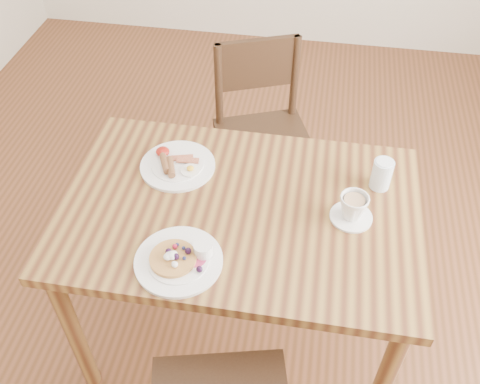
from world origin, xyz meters
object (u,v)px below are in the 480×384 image
(chair_far, at_px, (262,129))
(teacup_saucer, at_px, (353,208))
(breakfast_plate, at_px, (176,165))
(dining_table, at_px, (240,226))
(pancake_plate, at_px, (180,259))
(water_glass, at_px, (382,174))

(chair_far, distance_m, teacup_saucer, 0.89)
(teacup_saucer, bearing_deg, breakfast_plate, 167.03)
(dining_table, relative_size, teacup_saucer, 8.57)
(pancake_plate, xyz_separation_m, breakfast_plate, (-0.12, 0.41, -0.00))
(dining_table, height_order, pancake_plate, pancake_plate)
(chair_far, bearing_deg, breakfast_plate, 46.62)
(dining_table, height_order, breakfast_plate, breakfast_plate)
(pancake_plate, height_order, water_glass, water_glass)
(breakfast_plate, bearing_deg, dining_table, -31.23)
(teacup_saucer, bearing_deg, pancake_plate, -151.98)
(pancake_plate, distance_m, water_glass, 0.74)
(chair_far, bearing_deg, dining_table, 70.05)
(chair_far, xyz_separation_m, breakfast_plate, (-0.24, -0.59, 0.27))
(breakfast_plate, relative_size, water_glass, 2.45)
(chair_far, distance_m, breakfast_plate, 0.69)
(chair_far, height_order, pancake_plate, chair_far)
(breakfast_plate, xyz_separation_m, water_glass, (0.72, 0.02, 0.04))
(dining_table, distance_m, chair_far, 0.77)
(dining_table, relative_size, pancake_plate, 4.44)
(chair_far, bearing_deg, water_glass, 108.56)
(dining_table, distance_m, breakfast_plate, 0.32)
(chair_far, bearing_deg, pancake_plate, 61.69)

